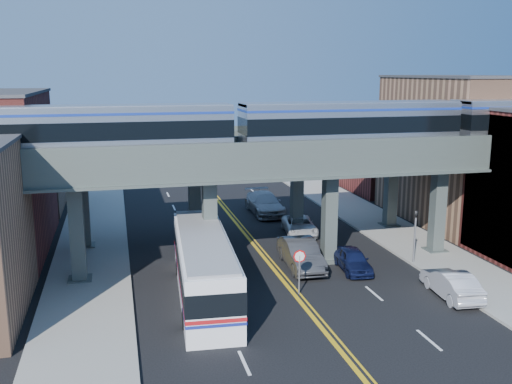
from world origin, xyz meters
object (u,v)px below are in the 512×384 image
(car_parked_curb, at_px, (451,284))
(car_lane_b, at_px, (301,254))
(transit_bus, at_px, (204,267))
(traffic_signal, at_px, (415,231))
(car_lane_c, at_px, (300,226))
(car_lane_d, at_px, (265,203))
(car_lane_a, at_px, (353,260))
(stop_sign, at_px, (299,265))
(transit_train, at_px, (350,124))

(car_parked_curb, bearing_deg, car_lane_b, -40.11)
(transit_bus, height_order, car_lane_b, transit_bus)
(traffic_signal, height_order, car_lane_c, traffic_signal)
(car_lane_d, xyz_separation_m, car_parked_curb, (5.29, -21.32, -0.14))
(car_lane_b, bearing_deg, car_lane_a, -20.89)
(traffic_signal, bearing_deg, car_lane_c, 120.34)
(transit_bus, distance_m, car_lane_a, 10.10)
(stop_sign, xyz_separation_m, car_lane_b, (1.50, 4.23, -0.83))
(transit_bus, bearing_deg, car_parked_curb, -100.56)
(transit_bus, bearing_deg, traffic_signal, -78.17)
(car_lane_c, bearing_deg, transit_bus, -122.86)
(stop_sign, distance_m, car_lane_d, 19.09)
(transit_train, distance_m, car_parked_curb, 11.68)
(transit_bus, bearing_deg, stop_sign, -96.76)
(transit_train, bearing_deg, traffic_signal, -26.86)
(car_lane_a, distance_m, car_parked_curb, 6.48)
(stop_sign, distance_m, car_lane_b, 4.57)
(transit_bus, xyz_separation_m, car_lane_b, (6.82, 3.24, -0.78))
(car_lane_d, bearing_deg, car_lane_c, -82.80)
(car_lane_c, xyz_separation_m, car_lane_d, (-0.94, 7.22, 0.23))
(transit_bus, bearing_deg, car_lane_b, -60.77)
(car_parked_curb, bearing_deg, traffic_signal, -92.40)
(stop_sign, height_order, car_lane_c, stop_sign)
(car_lane_d, bearing_deg, car_parked_curb, -76.27)
(car_lane_c, distance_m, car_lane_d, 7.29)
(car_lane_a, bearing_deg, car_lane_d, 101.60)
(transit_train, distance_m, traffic_signal, 8.16)
(transit_train, xyz_separation_m, stop_sign, (-4.95, -5.00, -7.39))
(transit_train, xyz_separation_m, car_parked_curb, (3.25, -7.47, -8.37))
(car_parked_curb, bearing_deg, transit_train, -61.59)
(traffic_signal, xyz_separation_m, car_lane_d, (-5.99, 15.85, -1.37))
(transit_train, relative_size, traffic_signal, 10.82)
(car_parked_curb, bearing_deg, stop_sign, -11.85)
(transit_bus, distance_m, car_lane_b, 7.59)
(transit_train, distance_m, car_lane_a, 8.70)
(car_lane_b, height_order, car_lane_c, car_lane_b)
(stop_sign, bearing_deg, car_lane_d, 81.21)
(stop_sign, relative_size, car_lane_b, 0.47)
(transit_train, height_order, car_lane_d, transit_train)
(car_lane_a, height_order, car_lane_c, car_lane_a)
(stop_sign, xyz_separation_m, traffic_signal, (8.90, 3.00, 0.54))
(traffic_signal, bearing_deg, car_lane_b, 170.53)
(stop_sign, xyz_separation_m, car_lane_a, (4.55, 2.89, -1.04))
(stop_sign, height_order, traffic_signal, traffic_signal)
(car_lane_c, bearing_deg, car_lane_b, -99.74)
(stop_sign, relative_size, transit_bus, 0.20)
(car_lane_a, bearing_deg, car_lane_b, 161.96)
(transit_train, height_order, car_parked_curb, transit_train)
(car_lane_b, relative_size, car_parked_curb, 1.19)
(traffic_signal, relative_size, car_parked_curb, 0.87)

